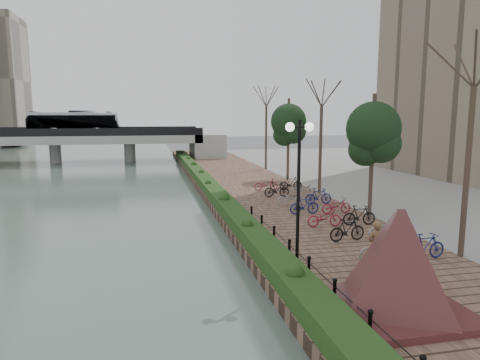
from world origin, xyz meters
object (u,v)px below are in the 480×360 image
object	(u,v)px
pedestrian	(375,245)
motorcycle	(400,281)
granite_monument	(399,261)
lamppost	(299,163)

from	to	relation	value
pedestrian	motorcycle	bearing A→B (deg)	70.38
granite_monument	lamppost	bearing A→B (deg)	110.03
lamppost	motorcycle	bearing A→B (deg)	-56.88
granite_monument	pedestrian	world-z (taller)	granite_monument
granite_monument	lamppost	world-z (taller)	lamppost
lamppost	pedestrian	bearing A→B (deg)	-19.19
motorcycle	lamppost	bearing A→B (deg)	107.76
lamppost	granite_monument	bearing A→B (deg)	-69.97
motorcycle	pedestrian	size ratio (longest dim) A/B	0.89
lamppost	motorcycle	xyz separation A→B (m)	(2.08, -3.19, -3.24)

